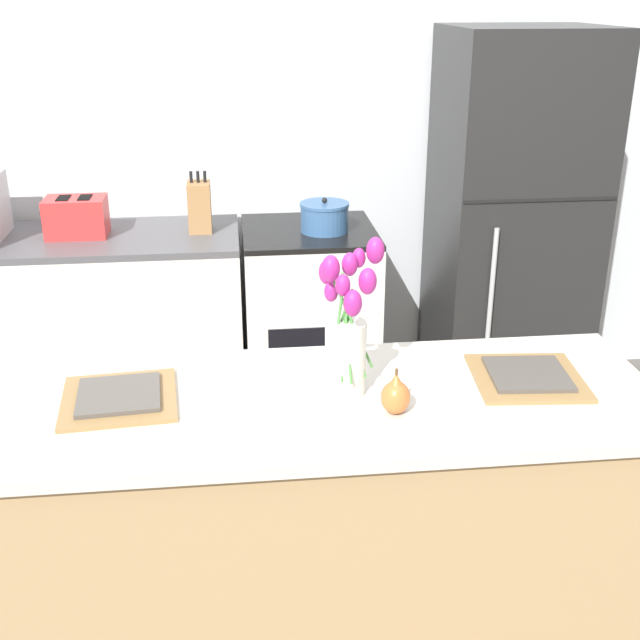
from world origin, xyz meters
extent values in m
cube|color=silver|center=(0.00, 2.00, 1.35)|extent=(5.20, 0.08, 2.70)
cube|color=tan|center=(0.00, 0.00, 0.44)|extent=(1.76, 0.62, 0.88)
cube|color=beige|center=(0.00, 0.00, 0.89)|extent=(1.80, 0.66, 0.03)
cube|color=silver|center=(-1.06, 1.60, 0.44)|extent=(1.68, 0.60, 0.89)
cube|color=#515156|center=(-1.06, 1.60, 0.90)|extent=(1.68, 0.60, 0.03)
cube|color=silver|center=(0.10, 1.60, 0.45)|extent=(0.60, 0.60, 0.89)
cube|color=black|center=(0.10, 1.60, 0.91)|extent=(0.60, 0.60, 0.02)
cube|color=black|center=(0.10, 1.30, 0.41)|extent=(0.42, 0.01, 0.29)
cube|color=black|center=(1.05, 1.60, 0.89)|extent=(0.68, 0.64, 1.78)
cube|color=black|center=(1.05, 1.28, 1.11)|extent=(0.67, 0.01, 0.01)
cylinder|color=#B2B5B7|center=(0.86, 1.26, 0.61)|extent=(0.02, 0.02, 0.77)
cylinder|color=silver|center=(0.04, 0.02, 1.01)|extent=(0.11, 0.11, 0.21)
cylinder|color=#4C9342|center=(0.05, 0.02, 1.13)|extent=(0.14, 0.03, 0.31)
ellipsoid|color=#B22889|center=(0.12, 0.03, 1.31)|extent=(0.05, 0.05, 0.07)
cylinder|color=#4C9342|center=(0.06, 0.03, 1.11)|extent=(0.06, 0.07, 0.29)
ellipsoid|color=#B22889|center=(0.08, 0.07, 1.28)|extent=(0.04, 0.04, 0.05)
cylinder|color=#4C9342|center=(0.05, 0.03, 1.10)|extent=(0.02, 0.03, 0.28)
ellipsoid|color=#B22889|center=(0.05, 0.05, 1.27)|extent=(0.04, 0.04, 0.06)
cylinder|color=#4C9342|center=(0.03, 0.04, 1.09)|extent=(0.06, 0.09, 0.25)
ellipsoid|color=#B22889|center=(0.00, 0.08, 1.24)|extent=(0.05, 0.05, 0.07)
cylinder|color=#4C9342|center=(0.03, 0.02, 1.07)|extent=(0.06, 0.03, 0.22)
ellipsoid|color=#B22889|center=(0.01, 0.04, 1.20)|extent=(0.04, 0.04, 0.05)
cylinder|color=#4C9342|center=(0.02, 0.01, 1.11)|extent=(0.04, 0.02, 0.29)
ellipsoid|color=#B22889|center=(0.00, 0.01, 1.27)|extent=(0.05, 0.05, 0.07)
cylinder|color=#4C9342|center=(0.04, 0.01, 1.10)|extent=(0.03, 0.10, 0.25)
ellipsoid|color=#B22889|center=(0.03, -0.04, 1.24)|extent=(0.04, 0.04, 0.06)
cylinder|color=#4C9342|center=(0.04, -0.01, 1.08)|extent=(0.01, 0.10, 0.21)
ellipsoid|color=#B22889|center=(0.05, -0.06, 1.20)|extent=(0.05, 0.05, 0.07)
cylinder|color=#4C9342|center=(0.06, 0.01, 1.09)|extent=(0.07, 0.04, 0.25)
ellipsoid|color=#B22889|center=(0.09, -0.01, 1.24)|extent=(0.05, 0.05, 0.07)
ellipsoid|color=#C66B33|center=(0.16, -0.11, 0.96)|extent=(0.08, 0.08, 0.09)
cone|color=#C66B33|center=(0.16, -0.11, 1.01)|extent=(0.04, 0.04, 0.03)
cylinder|color=brown|center=(0.16, -0.11, 1.03)|extent=(0.01, 0.01, 0.02)
cube|color=olive|center=(-0.56, 0.04, 0.92)|extent=(0.32, 0.32, 0.01)
cube|color=#514C47|center=(-0.56, 0.04, 0.93)|extent=(0.23, 0.23, 0.01)
cube|color=olive|center=(0.56, 0.04, 0.92)|extent=(0.32, 0.32, 0.01)
cube|color=#514C47|center=(0.56, 0.04, 0.93)|extent=(0.23, 0.23, 0.01)
cube|color=red|center=(-0.92, 1.61, 1.00)|extent=(0.26, 0.18, 0.17)
cube|color=black|center=(-0.97, 1.61, 1.09)|extent=(0.05, 0.11, 0.01)
cube|color=black|center=(-0.88, 1.61, 1.09)|extent=(0.05, 0.11, 0.01)
cube|color=black|center=(-1.06, 1.61, 1.03)|extent=(0.02, 0.02, 0.02)
cylinder|color=#386093|center=(0.17, 1.56, 0.98)|extent=(0.21, 0.21, 0.12)
cylinder|color=#386093|center=(0.17, 1.56, 1.04)|extent=(0.22, 0.22, 0.01)
sphere|color=black|center=(0.17, 1.56, 1.06)|extent=(0.02, 0.02, 0.02)
cube|color=#A37547|center=(-0.39, 1.63, 1.03)|extent=(0.10, 0.14, 0.22)
cylinder|color=black|center=(-0.42, 1.63, 1.16)|extent=(0.01, 0.01, 0.05)
cylinder|color=black|center=(-0.39, 1.63, 1.16)|extent=(0.01, 0.01, 0.05)
cylinder|color=black|center=(-0.36, 1.63, 1.16)|extent=(0.01, 0.01, 0.05)
camera|label=1|loc=(-0.24, -1.90, 1.93)|focal=45.00mm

